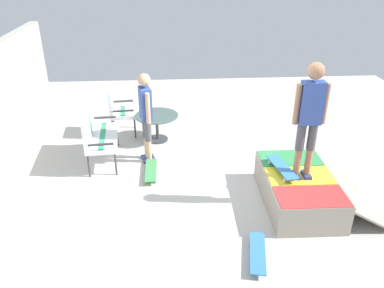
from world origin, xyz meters
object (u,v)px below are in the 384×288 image
object	(u,v)px
patio_bench	(96,132)
person_watching	(146,112)
person_skater	(310,113)
skateboard_spare	(258,253)
patio_chair_near_house	(117,107)
skateboard_on_ramp	(282,167)
skate_ramp	(300,189)
patio_table	(157,122)
skateboard_by_bench	(151,171)

from	to	relation	value
patio_bench	person_watching	distance (m)	1.02
person_skater	skateboard_spare	world-z (taller)	person_skater
patio_chair_near_house	skateboard_on_ramp	size ratio (longest dim) A/B	1.24
skate_ramp	patio_chair_near_house	bearing A→B (deg)	47.94
skate_ramp	skateboard_spare	bearing A→B (deg)	142.10
patio_table	skateboard_on_ramp	world-z (taller)	skateboard_on_ramp
patio_chair_near_house	patio_table	size ratio (longest dim) A/B	1.13
skateboard_on_ramp	skateboard_spare	bearing A→B (deg)	154.28
patio_bench	skateboard_spare	world-z (taller)	patio_bench
patio_table	skate_ramp	bearing A→B (deg)	-136.86
person_watching	person_skater	xyz separation A→B (m)	(-1.61, -2.42, 0.56)
patio_bench	skateboard_spare	xyz separation A→B (m)	(-2.81, -2.47, -0.53)
patio_bench	person_watching	xyz separation A→B (m)	(-0.03, -0.95, 0.39)
skate_ramp	patio_table	bearing A→B (deg)	43.14
skateboard_by_bench	skateboard_spare	bearing A→B (deg)	-146.68
patio_table	skateboard_by_bench	distance (m)	1.46
skate_ramp	patio_table	xyz separation A→B (m)	(2.44, 2.29, 0.15)
person_watching	skateboard_by_bench	xyz separation A→B (m)	(-0.56, -0.06, -0.92)
skate_ramp	skateboard_spare	xyz separation A→B (m)	(-1.20, 0.93, -0.17)
patio_chair_near_house	patio_table	distance (m)	0.95
person_skater	skateboard_on_ramp	distance (m)	1.02
patio_chair_near_house	person_watching	size ratio (longest dim) A/B	0.60
person_watching	person_skater	world-z (taller)	person_skater
patio_chair_near_house	person_watching	bearing A→B (deg)	-151.40
skate_ramp	skateboard_spare	world-z (taller)	skate_ramp
patio_bench	person_skater	bearing A→B (deg)	-115.91
patio_table	skateboard_spare	size ratio (longest dim) A/B	1.09
patio_bench	person_watching	bearing A→B (deg)	-91.76
skateboard_by_bench	skateboard_spare	size ratio (longest dim) A/B	0.97
patio_table	skateboard_spare	bearing A→B (deg)	-159.58
person_watching	skateboard_spare	distance (m)	3.30
skateboard_spare	patio_table	bearing A→B (deg)	20.42
skateboard_spare	patio_bench	bearing A→B (deg)	41.33
skate_ramp	patio_chair_near_house	xyz separation A→B (m)	(2.83, 3.13, 0.36)
skate_ramp	person_skater	size ratio (longest dim) A/B	0.98
skate_ramp	skateboard_by_bench	xyz separation A→B (m)	(1.02, 2.39, -0.17)
patio_table	person_watching	size ratio (longest dim) A/B	0.53
patio_chair_near_house	skateboard_by_bench	size ratio (longest dim) A/B	1.27
skateboard_by_bench	skateboard_on_ramp	bearing A→B (deg)	-113.03
patio_chair_near_house	patio_bench	bearing A→B (deg)	167.70
person_watching	skate_ramp	bearing A→B (deg)	-122.77
patio_bench	patio_chair_near_house	world-z (taller)	same
patio_table	skateboard_spare	xyz separation A→B (m)	(-3.64, -1.35, -0.32)
skateboard_by_bench	skateboard_on_ramp	distance (m)	2.33
patio_bench	patio_table	bearing A→B (deg)	-53.20
person_skater	patio_table	bearing A→B (deg)	42.41
patio_chair_near_house	person_watching	world-z (taller)	person_watching
patio_bench	skateboard_by_bench	world-z (taller)	patio_bench
patio_chair_near_house	skateboard_on_ramp	bearing A→B (deg)	-133.57
patio_table	person_skater	xyz separation A→B (m)	(-2.47, -2.25, 1.16)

